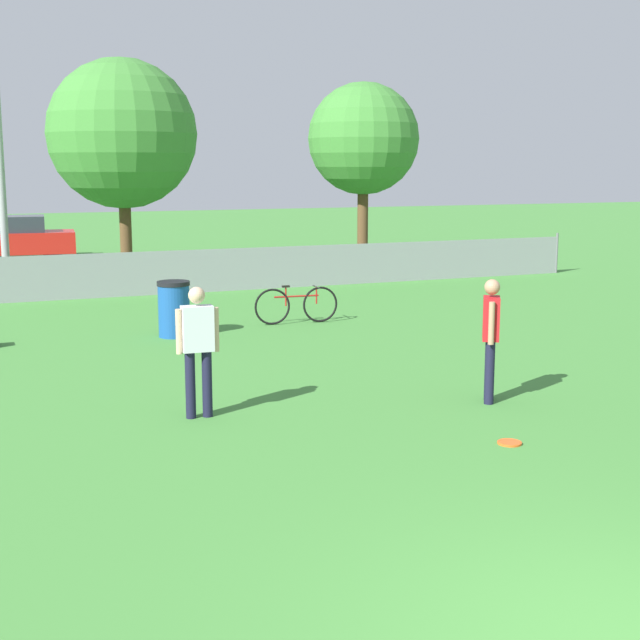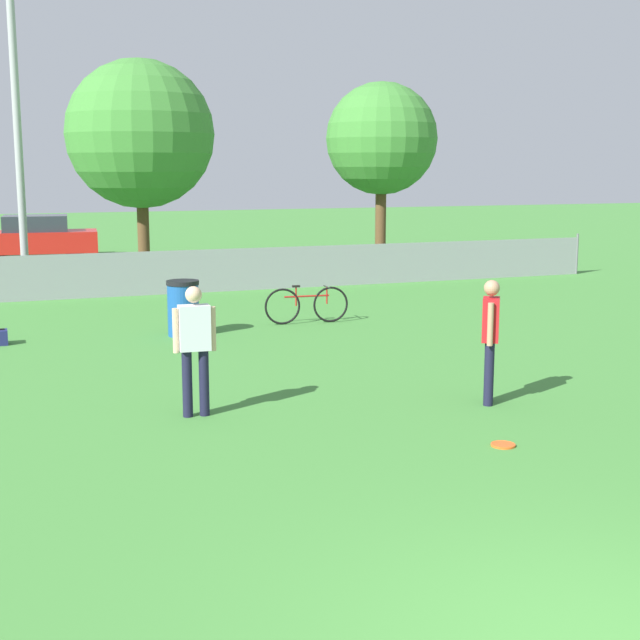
{
  "view_description": "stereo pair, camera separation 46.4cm",
  "coord_description": "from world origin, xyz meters",
  "px_view_note": "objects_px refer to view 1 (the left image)",
  "views": [
    {
      "loc": [
        -4.09,
        -4.11,
        3.2
      ],
      "look_at": [
        0.66,
        7.37,
        1.05
      ],
      "focal_mm": 50.0,
      "sensor_mm": 36.0,
      "label": 1
    },
    {
      "loc": [
        -3.66,
        -4.28,
        3.2
      ],
      "look_at": [
        0.66,
        7.37,
        1.05
      ],
      "focal_mm": 50.0,
      "sensor_mm": 36.0,
      "label": 2
    }
  ],
  "objects_px": {
    "bicycle_sideline": "(297,305)",
    "trash_bin": "(174,309)",
    "tree_far_right": "(363,139)",
    "player_thrower_red": "(491,331)",
    "player_receiver_white": "(198,342)",
    "tree_near_pole": "(122,134)",
    "parked_car_red": "(13,238)",
    "frisbee_disc": "(510,443)"
  },
  "relations": [
    {
      "from": "tree_far_right",
      "to": "player_thrower_red",
      "type": "relative_size",
      "value": 3.32
    },
    {
      "from": "player_thrower_red",
      "to": "frisbee_disc",
      "type": "relative_size",
      "value": 5.93
    },
    {
      "from": "player_thrower_red",
      "to": "trash_bin",
      "type": "xyz_separation_m",
      "value": [
        -2.89,
        6.34,
        -0.45
      ]
    },
    {
      "from": "bicycle_sideline",
      "to": "trash_bin",
      "type": "relative_size",
      "value": 1.67
    },
    {
      "from": "player_thrower_red",
      "to": "trash_bin",
      "type": "relative_size",
      "value": 1.6
    },
    {
      "from": "tree_near_pole",
      "to": "parked_car_red",
      "type": "xyz_separation_m",
      "value": [
        -2.42,
        8.31,
        -3.31
      ]
    },
    {
      "from": "tree_far_right",
      "to": "player_receiver_white",
      "type": "distance_m",
      "value": 16.13
    },
    {
      "from": "parked_car_red",
      "to": "frisbee_disc",
      "type": "bearing_deg",
      "value": -75.69
    },
    {
      "from": "tree_far_right",
      "to": "bicycle_sideline",
      "type": "distance_m",
      "value": 9.52
    },
    {
      "from": "frisbee_disc",
      "to": "bicycle_sideline",
      "type": "height_order",
      "value": "bicycle_sideline"
    },
    {
      "from": "player_receiver_white",
      "to": "trash_bin",
      "type": "relative_size",
      "value": 1.6
    },
    {
      "from": "tree_far_right",
      "to": "bicycle_sideline",
      "type": "height_order",
      "value": "tree_far_right"
    },
    {
      "from": "player_thrower_red",
      "to": "parked_car_red",
      "type": "distance_m",
      "value": 23.07
    },
    {
      "from": "tree_near_pole",
      "to": "player_receiver_white",
      "type": "xyz_separation_m",
      "value": [
        -1.56,
        -13.5,
        -3.05
      ]
    },
    {
      "from": "tree_far_right",
      "to": "player_receiver_white",
      "type": "xyz_separation_m",
      "value": [
        -8.58,
        -13.32,
        -2.99
      ]
    },
    {
      "from": "player_receiver_white",
      "to": "trash_bin",
      "type": "xyz_separation_m",
      "value": [
        0.99,
        5.57,
        -0.45
      ]
    },
    {
      "from": "bicycle_sideline",
      "to": "trash_bin",
      "type": "distance_m",
      "value": 2.7
    },
    {
      "from": "player_thrower_red",
      "to": "player_receiver_white",
      "type": "bearing_deg",
      "value": 110.88
    },
    {
      "from": "frisbee_disc",
      "to": "bicycle_sideline",
      "type": "xyz_separation_m",
      "value": [
        0.59,
        8.49,
        0.37
      ]
    },
    {
      "from": "frisbee_disc",
      "to": "trash_bin",
      "type": "bearing_deg",
      "value": 104.41
    },
    {
      "from": "tree_far_right",
      "to": "bicycle_sideline",
      "type": "bearing_deg",
      "value": -123.98
    },
    {
      "from": "tree_far_right",
      "to": "player_thrower_red",
      "type": "height_order",
      "value": "tree_far_right"
    },
    {
      "from": "tree_near_pole",
      "to": "tree_far_right",
      "type": "xyz_separation_m",
      "value": [
        7.02,
        -0.17,
        -0.06
      ]
    },
    {
      "from": "trash_bin",
      "to": "parked_car_red",
      "type": "distance_m",
      "value": 16.34
    },
    {
      "from": "parked_car_red",
      "to": "player_thrower_red",
      "type": "bearing_deg",
      "value": -73.01
    },
    {
      "from": "bicycle_sideline",
      "to": "trash_bin",
      "type": "xyz_separation_m",
      "value": [
        -2.66,
        -0.44,
        0.15
      ]
    },
    {
      "from": "player_thrower_red",
      "to": "parked_car_red",
      "type": "bearing_deg",
      "value": 44.02
    },
    {
      "from": "player_thrower_red",
      "to": "frisbee_disc",
      "type": "distance_m",
      "value": 2.13
    },
    {
      "from": "bicycle_sideline",
      "to": "player_thrower_red",
      "type": "bearing_deg",
      "value": -83.31
    },
    {
      "from": "trash_bin",
      "to": "parked_car_red",
      "type": "bearing_deg",
      "value": 96.51
    },
    {
      "from": "player_receiver_white",
      "to": "player_thrower_red",
      "type": "xyz_separation_m",
      "value": [
        3.88,
        -0.77,
        0.0
      ]
    },
    {
      "from": "tree_far_right",
      "to": "trash_bin",
      "type": "bearing_deg",
      "value": -134.37
    },
    {
      "from": "trash_bin",
      "to": "parked_car_red",
      "type": "height_order",
      "value": "parked_car_red"
    },
    {
      "from": "player_thrower_red",
      "to": "trash_bin",
      "type": "bearing_deg",
      "value": 56.64
    },
    {
      "from": "player_receiver_white",
      "to": "player_thrower_red",
      "type": "height_order",
      "value": "same"
    },
    {
      "from": "player_receiver_white",
      "to": "parked_car_red",
      "type": "xyz_separation_m",
      "value": [
        -0.86,
        21.81,
        -0.26
      ]
    },
    {
      "from": "player_thrower_red",
      "to": "bicycle_sideline",
      "type": "height_order",
      "value": "player_thrower_red"
    },
    {
      "from": "player_receiver_white",
      "to": "bicycle_sideline",
      "type": "xyz_separation_m",
      "value": [
        3.65,
        6.01,
        -0.6
      ]
    },
    {
      "from": "tree_far_right",
      "to": "player_thrower_red",
      "type": "bearing_deg",
      "value": -108.44
    },
    {
      "from": "trash_bin",
      "to": "frisbee_disc",
      "type": "bearing_deg",
      "value": -75.59
    },
    {
      "from": "player_receiver_white",
      "to": "player_thrower_red",
      "type": "bearing_deg",
      "value": -7.77
    },
    {
      "from": "player_receiver_white",
      "to": "frisbee_disc",
      "type": "height_order",
      "value": "player_receiver_white"
    }
  ]
}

